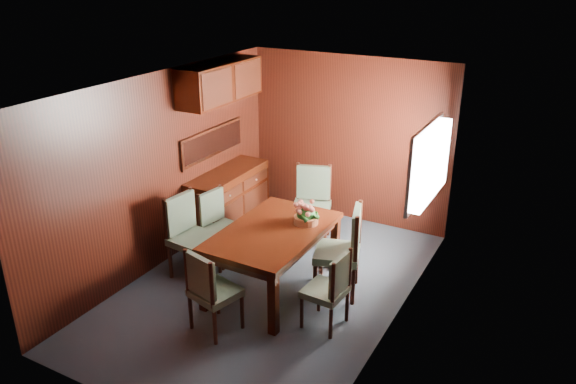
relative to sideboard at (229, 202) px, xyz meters
The scene contains 11 objects.
ground 1.66m from the sideboard, 38.66° to the right, with size 4.50×4.50×0.00m, color #323A44.
room_shell 1.78m from the sideboard, 30.23° to the right, with size 3.06×4.52×2.41m.
sideboard is the anchor object (origin of this frame).
dining_table 1.66m from the sideboard, 37.71° to the right, with size 1.03×1.64×0.76m.
chair_left_near 1.23m from the sideboard, 78.69° to the right, with size 0.52×0.54×1.04m.
chair_left_far 0.79m from the sideboard, 65.75° to the right, with size 0.48×0.50×0.93m.
chair_right_near 2.59m from the sideboard, 31.92° to the right, with size 0.42×0.44×0.88m.
chair_right_far 2.17m from the sideboard, 18.74° to the right, with size 0.62×0.63×1.08m.
chair_head 2.34m from the sideboard, 60.45° to the right, with size 0.54×0.52×0.94m.
chair_foot 1.19m from the sideboard, 17.97° to the left, with size 0.62×0.61×1.05m.
flower_centerpiece 1.75m from the sideboard, 23.45° to the right, with size 0.31×0.31×0.31m.
Camera 1 is at (2.92, -4.91, 3.58)m, focal length 35.00 mm.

